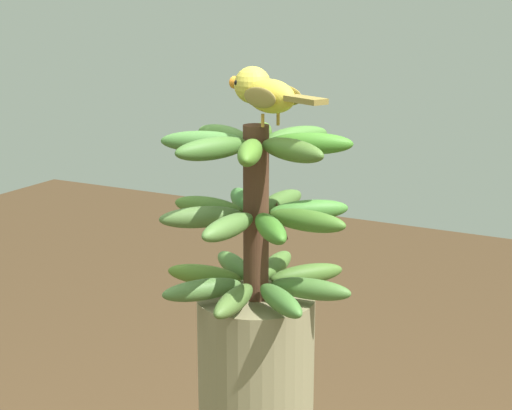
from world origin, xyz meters
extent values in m
cylinder|color=#4C2D1E|center=(0.00, 0.00, 1.14)|extent=(0.04, 0.04, 0.27)
ellipsoid|color=#457632|center=(0.07, -0.05, 1.03)|extent=(0.12, 0.10, 0.03)
ellipsoid|color=#487232|center=(0.09, 0.01, 1.03)|extent=(0.13, 0.05, 0.03)
ellipsoid|color=#496E2B|center=(0.05, 0.07, 1.03)|extent=(0.10, 0.12, 0.03)
ellipsoid|color=#4C742F|center=(-0.01, 0.09, 1.03)|extent=(0.05, 0.13, 0.03)
ellipsoid|color=#4A7833|center=(-0.07, 0.05, 1.03)|extent=(0.12, 0.10, 0.03)
ellipsoid|color=#507726|center=(-0.09, -0.01, 1.03)|extent=(0.13, 0.05, 0.03)
ellipsoid|color=#4B7136|center=(-0.05, -0.07, 1.03)|extent=(0.10, 0.12, 0.03)
ellipsoid|color=#4E6E31|center=(0.01, -0.09, 1.03)|extent=(0.05, 0.13, 0.03)
ellipsoid|color=#3D7625|center=(0.06, -0.06, 1.14)|extent=(0.11, 0.12, 0.03)
ellipsoid|color=#467329|center=(0.08, 0.00, 1.14)|extent=(0.13, 0.04, 0.03)
ellipsoid|color=#437F31|center=(0.06, 0.06, 1.14)|extent=(0.12, 0.11, 0.03)
ellipsoid|color=#4A702F|center=(0.00, 0.08, 1.14)|extent=(0.04, 0.13, 0.03)
ellipsoid|color=#407B36|center=(-0.06, 0.06, 1.14)|extent=(0.11, 0.12, 0.03)
ellipsoid|color=#477128|center=(-0.08, 0.00, 1.14)|extent=(0.13, 0.04, 0.03)
ellipsoid|color=#4F7036|center=(-0.06, -0.06, 1.14)|extent=(0.12, 0.11, 0.03)
ellipsoid|color=#517837|center=(0.00, -0.08, 1.14)|extent=(0.04, 0.13, 0.03)
ellipsoid|color=#457223|center=(-0.03, 0.07, 1.25)|extent=(0.08, 0.13, 0.03)
ellipsoid|color=#4A7932|center=(-0.07, 0.03, 1.25)|extent=(0.13, 0.08, 0.03)
ellipsoid|color=#467A36|center=(-0.07, -0.03, 1.25)|extent=(0.13, 0.08, 0.03)
ellipsoid|color=#416B2D|center=(-0.03, -0.07, 1.25)|extent=(0.08, 0.13, 0.03)
ellipsoid|color=#497825|center=(0.03, -0.07, 1.25)|extent=(0.08, 0.13, 0.03)
ellipsoid|color=#496C2C|center=(0.07, -0.03, 1.25)|extent=(0.13, 0.08, 0.03)
ellipsoid|color=#3E7D25|center=(0.07, 0.03, 1.25)|extent=(0.13, 0.08, 0.03)
ellipsoid|color=#44762F|center=(0.03, 0.07, 1.25)|extent=(0.08, 0.13, 0.03)
cone|color=#4C2D1E|center=(0.01, 0.05, 1.12)|extent=(0.04, 0.04, 0.06)
cylinder|color=#C68933|center=(0.03, 0.01, 1.28)|extent=(0.01, 0.01, 0.02)
cylinder|color=#C68933|center=(0.02, -0.01, 1.28)|extent=(0.00, 0.01, 0.02)
ellipsoid|color=gold|center=(0.02, 0.00, 1.32)|extent=(0.11, 0.09, 0.05)
ellipsoid|color=olive|center=(0.04, 0.02, 1.32)|extent=(0.07, 0.04, 0.03)
ellipsoid|color=olive|center=(0.02, -0.02, 1.32)|extent=(0.07, 0.04, 0.03)
cube|color=olive|center=(0.10, -0.03, 1.32)|extent=(0.07, 0.05, 0.01)
sphere|color=gold|center=(-0.02, 0.02, 1.33)|extent=(0.06, 0.06, 0.06)
sphere|color=black|center=(-0.03, 0.00, 1.34)|extent=(0.01, 0.01, 0.01)
cone|color=orange|center=(-0.05, 0.03, 1.33)|extent=(0.03, 0.03, 0.02)
camera|label=1|loc=(0.57, -1.08, 1.46)|focal=58.35mm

